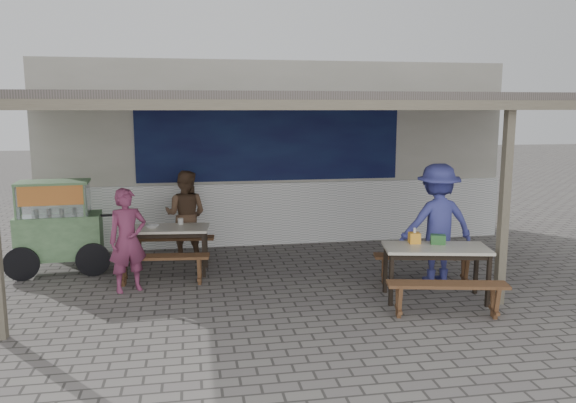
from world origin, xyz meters
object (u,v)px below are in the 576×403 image
Objects in this scene: patron_wall_side at (186,215)px; patron_street_side at (128,240)px; bench_left_wall at (172,244)px; condiment_jar at (181,221)px; vendor_cart at (58,223)px; table_left at (166,232)px; bench_right_street at (447,292)px; bench_right_wall at (425,262)px; donation_box at (438,239)px; table_right at (436,252)px; bench_left_street at (161,263)px; patron_right_table at (437,223)px; tissue_box at (414,238)px; condiment_bowl at (153,227)px.

patron_street_side is at bearing 83.25° from patron_wall_side.
condiment_jar is at bearing -61.99° from bench_left_wall.
bench_left_wall is at bearing 4.64° from vendor_cart.
patron_street_side is 1.87m from patron_wall_side.
condiment_jar is at bearing 32.71° from patron_street_side.
table_left is 4.40m from bench_right_street.
patron_wall_side reaches higher than bench_right_wall.
bench_right_street and bench_right_wall have the same top height.
patron_wall_side is at bearing 142.39° from donation_box.
table_right is 1.01× the size of patron_street_side.
bench_left_street is 0.80× the size of patron_right_table.
bench_left_street is 1.22m from bench_left_wall.
condiment_jar is (0.73, 1.01, 0.05)m from patron_street_side.
bench_right_street is at bearing -45.32° from patron_street_side.
patron_street_side is at bearing -5.48° from patron_right_table.
tissue_box is at bearing -33.89° from patron_street_side.
bench_left_street is 0.98m from condiment_jar.
tissue_box reaches higher than bench_right_wall.
patron_wall_side is at bearing 60.78° from condiment_bowl.
bench_left_wall is 0.93× the size of patron_wall_side.
donation_box is (-0.05, -0.53, 0.48)m from bench_right_wall.
patron_street_side is at bearing -174.16° from bench_right_wall.
patron_wall_side is (0.24, 0.28, 0.44)m from bench_left_wall.
patron_wall_side is 7.86× the size of donation_box.
patron_right_table reaches higher than condiment_bowl.
table_left is 3.85m from tissue_box.
patron_street_side is 0.83m from condiment_bowl.
bench_right_wall is 10.31× the size of tissue_box.
bench_right_wall is 0.63m from patron_right_table.
patron_wall_side reaches higher than patron_street_side.
bench_left_wall is 0.57m from patron_wall_side.
bench_left_street is (-0.06, -0.61, -0.33)m from table_left.
bench_left_street is 7.25× the size of condiment_bowl.
bench_left_street is at bearing -177.67° from bench_right_wall.
bench_left_wall is 9.75× the size of tissue_box.
donation_box reaches higher than table_left.
donation_box reaches higher than bench_right_wall.
tissue_box is 3.75m from condiment_jar.
tissue_box is at bearing -11.12° from bench_left_street.
bench_left_wall is 0.80× the size of patron_right_table.
patron_street_side is 10.13× the size of tissue_box.
donation_box is 2.00× the size of condiment_jar.
table_right is 15.23× the size of condiment_jar.
table_left reaches higher than bench_left_wall.
patron_right_table reaches higher than vendor_cart.
table_left is at bearing -16.89° from patron_right_table.
table_left is 0.92× the size of table_right.
bench_left_street and bench_right_wall have the same top height.
table_right is at bearing -36.49° from patron_street_side.
condiment_bowl is (-4.27, 1.08, -0.13)m from patron_right_table.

